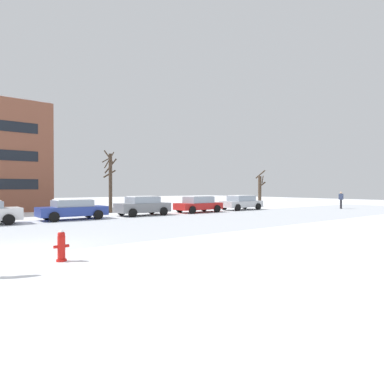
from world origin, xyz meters
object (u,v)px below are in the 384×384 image
(fire_hydrant, at_px, (61,245))
(parked_car_red, at_px, (198,204))
(parked_car_gray, at_px, (143,206))
(parked_car_silver, at_px, (241,202))
(pedestrian_crossing, at_px, (341,199))
(parked_car_blue, at_px, (72,209))

(fire_hydrant, bearing_deg, parked_car_red, 39.38)
(parked_car_red, bearing_deg, parked_car_gray, 177.98)
(fire_hydrant, relative_size, parked_car_red, 0.22)
(fire_hydrant, bearing_deg, parked_car_silver, 31.27)
(fire_hydrant, height_order, parked_car_gray, parked_car_gray)
(parked_car_gray, bearing_deg, parked_car_silver, -0.73)
(parked_car_gray, relative_size, parked_car_silver, 0.94)
(fire_hydrant, height_order, parked_car_silver, parked_car_silver)
(parked_car_gray, relative_size, pedestrian_crossing, 2.35)
(parked_car_red, height_order, pedestrian_crossing, pedestrian_crossing)
(parked_car_blue, height_order, parked_car_silver, parked_car_silver)
(pedestrian_crossing, bearing_deg, parked_car_gray, 165.27)
(parked_car_silver, bearing_deg, parked_car_gray, 179.27)
(fire_hydrant, relative_size, parked_car_silver, 0.21)
(parked_car_blue, relative_size, parked_car_red, 1.04)
(parked_car_blue, height_order, parked_car_red, parked_car_red)
(fire_hydrant, distance_m, parked_car_red, 19.67)
(parked_car_red, distance_m, parked_car_silver, 5.43)
(parked_car_gray, relative_size, parked_car_red, 0.98)
(parked_car_blue, height_order, pedestrian_crossing, pedestrian_crossing)
(parked_car_blue, distance_m, pedestrian_crossing, 26.09)
(fire_hydrant, bearing_deg, parked_car_blue, 70.98)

